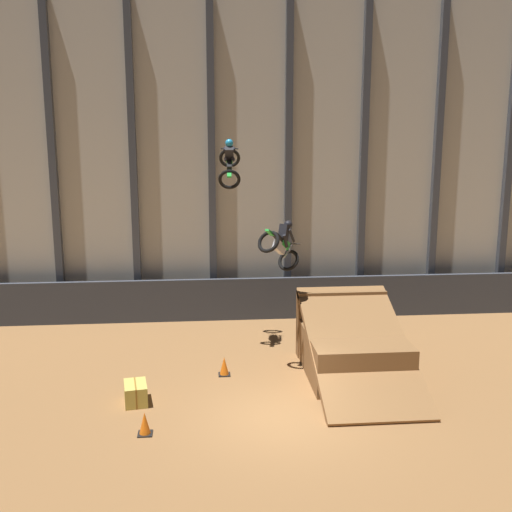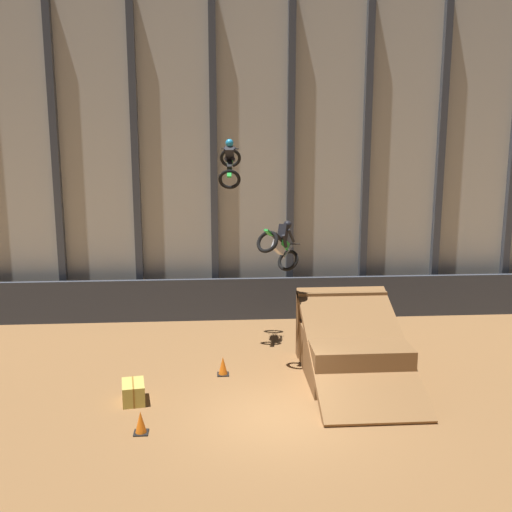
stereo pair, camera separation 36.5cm
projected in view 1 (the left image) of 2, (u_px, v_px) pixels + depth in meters
The scene contains 9 objects.
ground_plane at pixel (280, 418), 15.59m from camera, with size 60.00×60.00×0.00m, color olive.
arena_back_wall at pixel (250, 158), 23.73m from camera, with size 32.00×0.40×12.72m.
lower_barrier at pixel (252, 299), 23.90m from camera, with size 31.36×0.20×1.68m.
dirt_ramp at pixel (351, 347), 18.57m from camera, with size 2.94×5.36×2.40m.
rider_bike_left_air at pixel (229, 163), 19.91m from camera, with size 0.82×1.86×1.69m.
rider_bike_right_air at pixel (281, 244), 18.57m from camera, with size 1.62×1.75×1.67m.
traffic_cone_near_ramp at pixel (224, 366), 18.37m from camera, with size 0.36×0.36×0.58m.
traffic_cone_arena_edge at pixel (145, 424), 14.70m from camera, with size 0.36×0.36×0.58m.
hay_bale_trackside at pixel (136, 393), 16.46m from camera, with size 0.73×0.98×0.57m.
Camera 1 is at (-1.90, -14.34, 7.22)m, focal length 42.00 mm.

